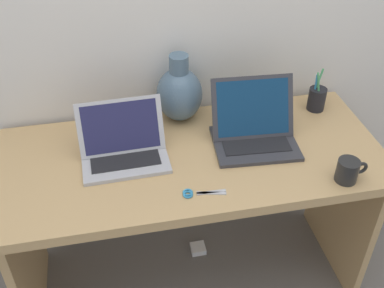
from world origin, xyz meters
name	(u,v)px	position (x,y,z in m)	size (l,w,h in m)	color
ground_plane	(192,276)	(0.00, 0.00, 0.00)	(6.00, 6.00, 0.00)	slate
desk	(192,186)	(0.00, 0.00, 0.57)	(1.44, 0.63, 0.73)	tan
laptop_left	(123,144)	(-0.25, 0.04, 0.79)	(0.32, 0.22, 0.20)	#B2B2B7
laptop_right	(254,127)	(0.25, 0.04, 0.80)	(0.33, 0.27, 0.23)	#333338
green_vase	(179,93)	(0.00, 0.25, 0.85)	(0.18, 0.18, 0.28)	slate
coffee_mug	(348,171)	(0.50, -0.24, 0.77)	(0.11, 0.08, 0.08)	black
pen_cup	(317,98)	(0.57, 0.20, 0.79)	(0.07, 0.07, 0.18)	black
scissors	(196,193)	(-0.03, -0.21, 0.74)	(0.15, 0.05, 0.01)	#B7B7BC
power_brick	(198,248)	(0.06, 0.14, 0.01)	(0.07, 0.07, 0.03)	white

